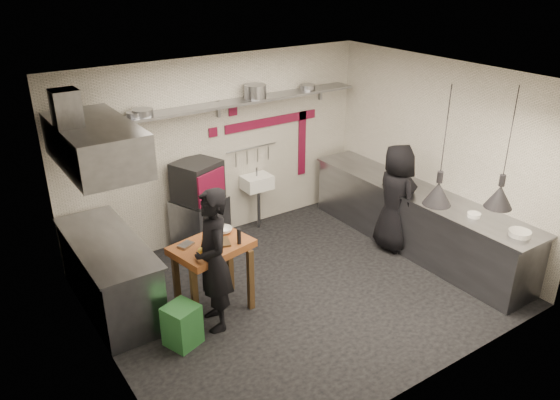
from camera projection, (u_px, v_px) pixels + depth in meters
floor at (299, 290)px, 7.27m from camera, size 5.00×5.00×0.00m
ceiling at (303, 80)px, 6.12m from camera, size 5.00×5.00×0.00m
wall_back at (219, 149)px, 8.28m from camera, size 5.00×0.04×2.80m
wall_front at (433, 269)px, 5.11m from camera, size 5.00×0.04×2.80m
wall_left at (98, 251)px, 5.42m from camera, size 0.04×4.20×2.80m
wall_right at (439, 156)px, 7.98m from camera, size 0.04×4.20×2.80m
red_band_horiz at (272, 121)px, 8.64m from camera, size 1.70×0.02×0.14m
red_band_vert at (302, 143)px, 9.14m from camera, size 0.14×0.02×1.10m
red_tile_a at (233, 111)px, 8.17m from camera, size 0.14×0.02×0.14m
red_tile_b at (213, 132)px, 8.10m from camera, size 0.14×0.02×0.14m
back_shelf at (223, 105)px, 7.85m from camera, size 4.60×0.34×0.04m
shelf_bracket_left at (88, 130)px, 7.03m from camera, size 0.04×0.06×0.24m
shelf_bracket_mid at (218, 109)px, 8.01m from camera, size 0.04×0.06×0.24m
shelf_bracket_right at (320, 92)px, 8.98m from camera, size 0.04×0.06×0.24m
pan_far_left at (143, 112)px, 7.21m from camera, size 0.34×0.34×0.09m
pan_mid_left at (135, 114)px, 7.16m from camera, size 0.26×0.26×0.07m
stock_pot at (255, 91)px, 8.08m from camera, size 0.44×0.44×0.20m
pan_right at (308, 87)px, 8.61m from camera, size 0.25×0.25×0.08m
oven_stand at (201, 223)px, 8.21m from camera, size 0.87×0.83×0.80m
combi_oven at (197, 181)px, 7.93m from camera, size 0.76×0.74×0.58m
oven_door at (211, 187)px, 7.71m from camera, size 0.52×0.23×0.46m
oven_glass at (206, 188)px, 7.69m from camera, size 0.30×0.13×0.34m
hand_sink at (257, 182)px, 8.68m from camera, size 0.46×0.34×0.22m
sink_tap at (257, 172)px, 8.61m from camera, size 0.03×0.03×0.14m
sink_drain at (259, 208)px, 8.83m from camera, size 0.06×0.06×0.66m
utensil_rail at (252, 148)px, 8.57m from camera, size 0.90×0.02×0.02m
counter_right at (415, 220)px, 8.19m from camera, size 0.70×3.80×0.90m
counter_right_top at (418, 192)px, 8.00m from camera, size 0.76×3.90×0.03m
plate_stack at (520, 233)px, 6.70m from camera, size 0.29×0.29×0.07m
small_bowl_right at (474, 215)px, 7.19m from camera, size 0.21×0.21×0.05m
counter_left at (110, 275)px, 6.78m from camera, size 0.70×1.90×0.90m
counter_left_top at (105, 242)px, 6.59m from camera, size 0.76×2.00×0.03m
extractor_hood at (95, 144)px, 6.11m from camera, size 0.78×1.60×0.50m
hood_duct at (67, 113)px, 5.82m from camera, size 0.28×0.28×0.50m
green_bin at (182, 325)px, 6.19m from camera, size 0.44×0.44×0.50m
prep_table at (213, 276)px, 6.73m from camera, size 1.03×0.81×0.92m
cutting_board at (216, 243)px, 6.53m from camera, size 0.38×0.32×0.02m
pepper_mill at (239, 236)px, 6.51m from camera, size 0.07×0.07×0.20m
lemon_a at (201, 251)px, 6.31m from camera, size 0.09×0.09×0.08m
lemon_b at (207, 249)px, 6.35m from camera, size 0.08×0.08×0.07m
veg_ball at (211, 234)px, 6.67m from camera, size 0.13×0.13×0.11m
steel_tray at (186, 245)px, 6.49m from camera, size 0.22×0.19×0.03m
bowl at (224, 230)px, 6.80m from camera, size 0.27×0.27×0.07m
heat_lamp_near at (444, 147)px, 6.26m from camera, size 0.40×0.40×1.45m
heat_lamp_far at (508, 149)px, 6.21m from camera, size 0.43×0.43×1.46m
chef_left at (213, 260)px, 6.27m from camera, size 0.55×0.72×1.76m
chef_right at (396, 198)px, 8.03m from camera, size 0.63×0.86×1.64m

